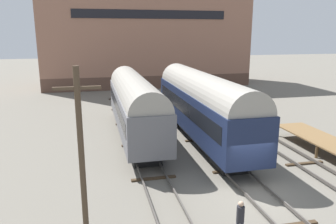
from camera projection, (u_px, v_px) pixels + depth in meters
ground_plane at (257, 194)px, 17.06m from camera, size 200.00×200.00×0.00m
track_left at (165, 203)px, 15.95m from camera, size 2.60×60.00×0.26m
track_middle at (257, 192)px, 17.03m from camera, size 2.60×60.00×0.26m
train_car_navy at (202, 103)px, 24.86m from camera, size 3.01×16.46×5.29m
train_car_grey at (135, 103)px, 25.68m from camera, size 2.89×15.42×5.01m
station_platform at (331, 144)px, 22.09m from camera, size 2.45×10.05×0.98m
person_worker at (240, 217)px, 13.09m from camera, size 0.32×0.32×1.72m
utility_pole at (81, 150)px, 12.99m from camera, size 1.80×0.24×7.00m
warehouse_building at (145, 23)px, 51.83m from camera, size 31.41×11.04×19.53m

